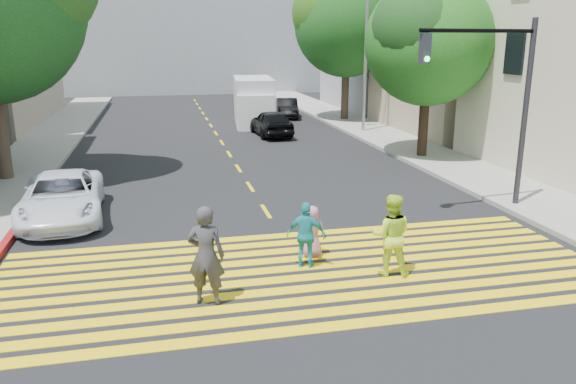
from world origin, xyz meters
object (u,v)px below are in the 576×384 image
object	(u,v)px
silver_car	(249,100)
traffic_signal	(499,89)
pedestrian_man	(206,255)
pedestrian_extra	(306,235)
white_van	(254,103)
dark_car_near	(271,123)
pedestrian_child	(312,232)
white_sedan	(62,197)
tree_right_near	(430,34)
pedestrian_woman	(391,235)
tree_right_far	(348,18)
dark_car_parked	(287,108)

from	to	relation	value
silver_car	traffic_signal	xyz separation A→B (m)	(2.99, -27.01, 2.96)
pedestrian_man	pedestrian_extra	distance (m)	2.69
white_van	dark_car_near	bearing A→B (deg)	-81.44
pedestrian_child	dark_car_near	bearing A→B (deg)	-89.16
white_sedan	tree_right_near	bearing A→B (deg)	18.39
pedestrian_woman	tree_right_near	bearing A→B (deg)	-98.44
tree_right_far	pedestrian_child	bearing A→B (deg)	-110.45
pedestrian_extra	white_sedan	world-z (taller)	pedestrian_extra
pedestrian_man	white_sedan	bearing A→B (deg)	-41.09
dark_car_near	silver_car	distance (m)	12.10
pedestrian_man	white_van	size ratio (longest dim) A/B	0.33
tree_right_far	traffic_signal	xyz separation A→B (m)	(-2.04, -19.51, -2.64)
tree_right_near	traffic_signal	xyz separation A→B (m)	(-1.58, -7.69, -1.58)
tree_right_near	pedestrian_extra	distance (m)	14.06
dark_car_parked	traffic_signal	xyz separation A→B (m)	(1.22, -21.99, 3.01)
tree_right_near	dark_car_near	distance (m)	10.03
pedestrian_woman	pedestrian_child	distance (m)	1.98
pedestrian_child	white_sedan	bearing A→B (deg)	-26.39
tree_right_near	pedestrian_man	xyz separation A→B (m)	(-10.35, -11.98, -4.22)
tree_right_far	pedestrian_woman	distance (m)	24.85
tree_right_near	white_van	distance (m)	13.50
pedestrian_extra	dark_car_parked	world-z (taller)	pedestrian_extra
pedestrian_child	white_van	world-z (taller)	white_van
tree_right_near	dark_car_parked	size ratio (longest dim) A/B	2.04
pedestrian_man	dark_car_parked	size ratio (longest dim) A/B	0.53
pedestrian_extra	tree_right_near	bearing A→B (deg)	-104.64
dark_car_parked	dark_car_near	bearing A→B (deg)	-99.38
tree_right_far	white_sedan	size ratio (longest dim) A/B	1.97
tree_right_far	pedestrian_woman	world-z (taller)	tree_right_far
pedestrian_man	pedestrian_child	world-z (taller)	pedestrian_man
pedestrian_child	pedestrian_extra	world-z (taller)	pedestrian_extra
pedestrian_child	traffic_signal	xyz separation A→B (m)	(6.13, 2.39, 3.01)
pedestrian_man	dark_car_parked	bearing A→B (deg)	-86.73
dark_car_parked	traffic_signal	world-z (taller)	traffic_signal
pedestrian_woman	traffic_signal	distance (m)	6.66
pedestrian_woman	pedestrian_extra	world-z (taller)	pedestrian_woman
pedestrian_child	pedestrian_man	bearing A→B (deg)	44.66
pedestrian_child	white_van	xyz separation A→B (m)	(2.24, 21.79, 0.70)
dark_car_parked	white_van	size ratio (longest dim) A/B	0.62
pedestrian_extra	dark_car_parked	distance (m)	25.51
pedestrian_man	white_sedan	distance (m)	7.25
pedestrian_child	white_van	bearing A→B (deg)	-87.01
pedestrian_extra	traffic_signal	xyz separation A→B (m)	(6.43, 2.98, 2.87)
traffic_signal	white_van	bearing A→B (deg)	94.77
pedestrian_man	traffic_signal	xyz separation A→B (m)	(8.77, 4.29, 2.64)
white_sedan	tree_right_far	bearing A→B (deg)	46.78
pedestrian_man	pedestrian_woman	distance (m)	4.05
pedestrian_child	silver_car	size ratio (longest dim) A/B	0.27
dark_car_near	dark_car_parked	xyz separation A→B (m)	(2.48, 7.06, -0.08)
tree_right_near	tree_right_far	xyz separation A→B (m)	(0.45, 11.83, 1.06)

